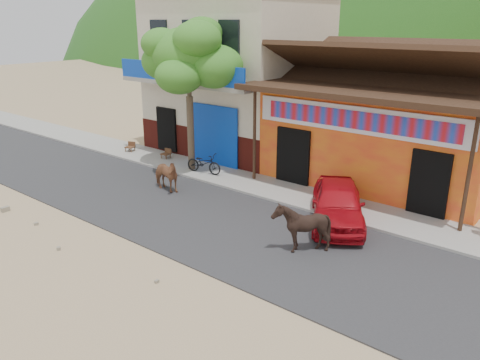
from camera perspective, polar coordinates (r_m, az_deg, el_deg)
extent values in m
plane|color=#9E825B|center=(12.85, -9.39, -9.10)|extent=(120.00, 120.00, 0.00)
cube|color=#28282B|center=(14.42, -1.99, -5.50)|extent=(60.00, 5.00, 0.04)
cube|color=gray|center=(17.00, 5.74, -1.56)|extent=(60.00, 2.00, 0.12)
cube|color=orange|center=(19.08, 17.67, 5.37)|extent=(8.00, 6.00, 3.60)
cube|color=beige|center=(22.55, -0.17, 12.60)|extent=(7.00, 6.00, 7.00)
imported|color=#935B3A|center=(17.21, -9.16, 0.62)|extent=(1.48, 0.76, 1.22)
imported|color=black|center=(12.64, 7.49, -5.71)|extent=(1.34, 1.20, 1.41)
imported|color=#B00C16|center=(14.59, 11.80, -2.76)|extent=(3.23, 4.06, 1.30)
imported|color=black|center=(18.85, -4.43, 2.06)|extent=(1.64, 0.79, 0.83)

